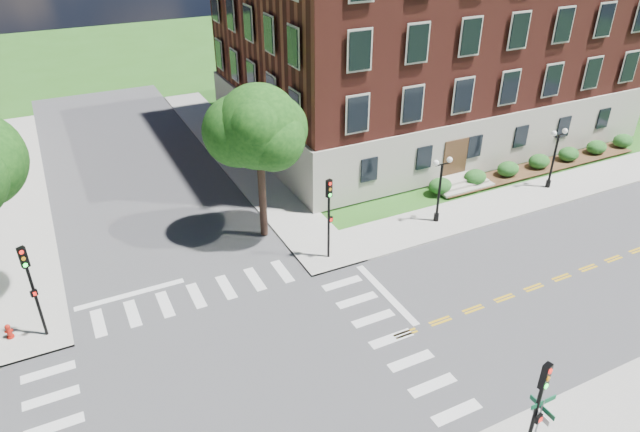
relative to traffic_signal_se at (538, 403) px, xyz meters
name	(u,v)px	position (x,y,z in m)	size (l,w,h in m)	color
ground	(244,392)	(-7.79, 7.77, -3.19)	(160.00, 160.00, 0.00)	#295A19
road_ew	(244,392)	(-7.79, 7.77, -3.18)	(90.00, 12.00, 0.01)	#3D3D3F
road_ns	(244,392)	(-7.79, 7.77, -3.18)	(12.00, 90.00, 0.01)	#3D3D3F
sidewalk_ne	(372,175)	(7.59, 23.15, -3.13)	(34.00, 34.00, 0.12)	#9E9B93
crosswalk_east	(391,339)	(-0.59, 7.77, -3.19)	(2.20, 10.20, 0.02)	silver
stop_bar_east	(386,294)	(1.01, 10.77, -3.19)	(0.40, 5.50, 0.00)	silver
main_building	(426,30)	(16.21, 29.77, 5.15)	(30.60, 22.40, 16.50)	#ADA999
shrub_row	(537,170)	(19.21, 18.57, -3.19)	(18.00, 2.00, 1.30)	#1C4E1A
tree_d	(258,127)	(-2.46, 18.93, 3.70)	(4.72, 4.72, 9.17)	black
traffic_signal_se	(538,403)	(0.00, 0.00, 0.00)	(0.37, 0.42, 4.80)	black
traffic_signal_ne	(329,209)	(-0.14, 15.01, 0.00)	(0.38, 0.45, 4.80)	black
traffic_signal_nw	(31,281)	(-14.84, 15.07, 0.00)	(0.38, 0.46, 4.80)	black
twin_lamp_west	(440,186)	(7.73, 15.61, -0.66)	(1.36, 0.36, 4.23)	black
twin_lamp_east	(554,155)	(17.52, 15.96, -0.66)	(1.36, 0.36, 4.23)	black
street_sign_pole	(539,419)	(0.26, 0.00, -0.88)	(1.10, 1.10, 3.10)	gray
fire_hydrant	(9,332)	(-16.35, 15.58, -2.72)	(0.35, 0.35, 0.75)	#A5170C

